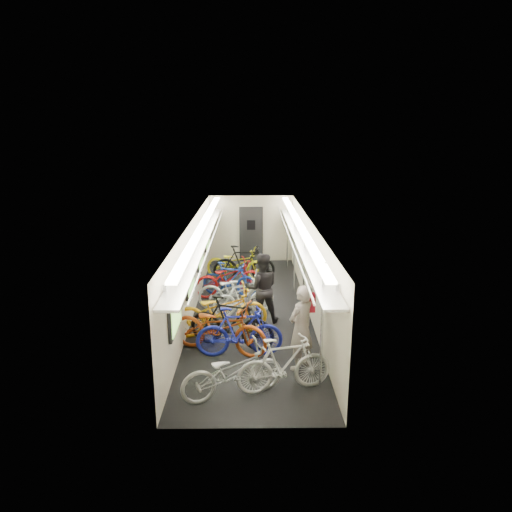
{
  "coord_description": "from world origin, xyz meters",
  "views": [
    {
      "loc": [
        -0.0,
        -11.27,
        4.49
      ],
      "look_at": [
        0.14,
        1.3,
        1.15
      ],
      "focal_mm": 32.0,
      "sensor_mm": 36.0,
      "label": 1
    }
  ],
  "objects_px": {
    "bicycle_0": "(232,372)",
    "passenger_near": "(301,328)",
    "passenger_mid": "(262,288)",
    "bicycle_1": "(239,332)",
    "backpack": "(308,303)"
  },
  "relations": [
    {
      "from": "passenger_mid",
      "to": "backpack",
      "type": "xyz_separation_m",
      "value": [
        0.88,
        -2.09,
        0.41
      ]
    },
    {
      "from": "passenger_mid",
      "to": "backpack",
      "type": "distance_m",
      "value": 2.3
    },
    {
      "from": "bicycle_0",
      "to": "passenger_near",
      "type": "xyz_separation_m",
      "value": [
        1.3,
        1.01,
        0.38
      ]
    },
    {
      "from": "passenger_mid",
      "to": "passenger_near",
      "type": "bearing_deg",
      "value": 102.23
    },
    {
      "from": "passenger_near",
      "to": "backpack",
      "type": "bearing_deg",
      "value": -163.92
    },
    {
      "from": "bicycle_0",
      "to": "backpack",
      "type": "height_order",
      "value": "backpack"
    },
    {
      "from": "bicycle_1",
      "to": "passenger_mid",
      "type": "xyz_separation_m",
      "value": [
        0.5,
        1.84,
        0.33
      ]
    },
    {
      "from": "bicycle_1",
      "to": "passenger_near",
      "type": "height_order",
      "value": "passenger_near"
    },
    {
      "from": "passenger_near",
      "to": "backpack",
      "type": "xyz_separation_m",
      "value": [
        0.16,
        0.28,
        0.42
      ]
    },
    {
      "from": "passenger_mid",
      "to": "bicycle_1",
      "type": "bearing_deg",
      "value": 70.17
    },
    {
      "from": "bicycle_0",
      "to": "passenger_mid",
      "type": "relative_size",
      "value": 1.06
    },
    {
      "from": "bicycle_0",
      "to": "passenger_near",
      "type": "bearing_deg",
      "value": -72.41
    },
    {
      "from": "passenger_near",
      "to": "passenger_mid",
      "type": "distance_m",
      "value": 2.47
    },
    {
      "from": "passenger_near",
      "to": "passenger_mid",
      "type": "xyz_separation_m",
      "value": [
        -0.71,
        2.36,
        0.01
      ]
    },
    {
      "from": "bicycle_1",
      "to": "bicycle_0",
      "type": "bearing_deg",
      "value": 173.83
    }
  ]
}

